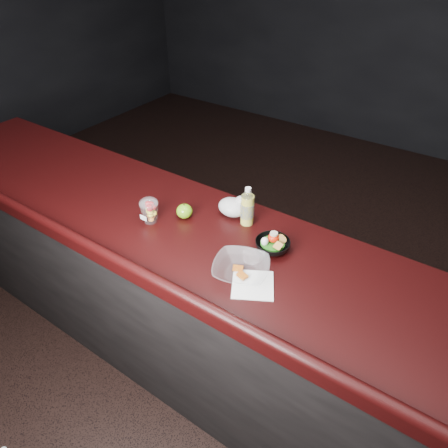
{
  "coord_description": "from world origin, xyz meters",
  "views": [
    {
      "loc": [
        0.81,
        -0.82,
        2.14
      ],
      "look_at": [
        0.03,
        0.33,
        1.1
      ],
      "focal_mm": 32.0,
      "sensor_mm": 36.0,
      "label": 1
    }
  ],
  "objects_px": {
    "lemonade_bottle": "(247,209)",
    "fruit_cup": "(149,210)",
    "green_apple": "(184,211)",
    "snack_bowl": "(272,244)",
    "takeout_bowl": "(241,269)"
  },
  "relations": [
    {
      "from": "lemonade_bottle",
      "to": "snack_bowl",
      "type": "distance_m",
      "value": 0.22
    },
    {
      "from": "green_apple",
      "to": "takeout_bowl",
      "type": "bearing_deg",
      "value": -22.67
    },
    {
      "from": "snack_bowl",
      "to": "lemonade_bottle",
      "type": "bearing_deg",
      "value": 151.46
    },
    {
      "from": "fruit_cup",
      "to": "lemonade_bottle",
      "type": "bearing_deg",
      "value": 32.28
    },
    {
      "from": "green_apple",
      "to": "snack_bowl",
      "type": "xyz_separation_m",
      "value": [
        0.46,
        0.02,
        -0.01
      ]
    },
    {
      "from": "fruit_cup",
      "to": "snack_bowl",
      "type": "distance_m",
      "value": 0.59
    },
    {
      "from": "fruit_cup",
      "to": "takeout_bowl",
      "type": "bearing_deg",
      "value": -6.86
    },
    {
      "from": "fruit_cup",
      "to": "snack_bowl",
      "type": "xyz_separation_m",
      "value": [
        0.58,
        0.14,
        -0.04
      ]
    },
    {
      "from": "lemonade_bottle",
      "to": "snack_bowl",
      "type": "height_order",
      "value": "lemonade_bottle"
    },
    {
      "from": "takeout_bowl",
      "to": "fruit_cup",
      "type": "bearing_deg",
      "value": 173.14
    },
    {
      "from": "green_apple",
      "to": "lemonade_bottle",
      "type": "bearing_deg",
      "value": 25.37
    },
    {
      "from": "fruit_cup",
      "to": "green_apple",
      "type": "relative_size",
      "value": 1.59
    },
    {
      "from": "lemonade_bottle",
      "to": "fruit_cup",
      "type": "distance_m",
      "value": 0.46
    },
    {
      "from": "lemonade_bottle",
      "to": "takeout_bowl",
      "type": "xyz_separation_m",
      "value": [
        0.16,
        -0.31,
        -0.05
      ]
    },
    {
      "from": "snack_bowl",
      "to": "takeout_bowl",
      "type": "bearing_deg",
      "value": -98.27
    }
  ]
}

